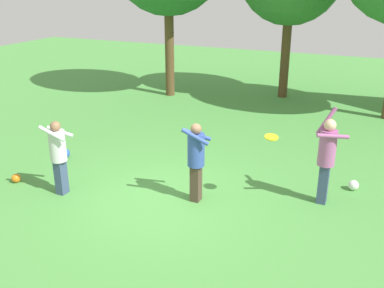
{
  "coord_description": "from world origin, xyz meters",
  "views": [
    {
      "loc": [
        3.77,
        -7.24,
        4.33
      ],
      "look_at": [
        0.25,
        0.66,
        1.05
      ],
      "focal_mm": 41.36,
      "sensor_mm": 36.0,
      "label": 1
    }
  ],
  "objects_px": {
    "person_catcher": "(196,156)",
    "person_thrower": "(327,154)",
    "ball_orange": "(16,178)",
    "ball_white": "(353,185)",
    "ball_blue": "(65,153)",
    "person_bystander": "(58,152)",
    "frisbee": "(271,137)"
  },
  "relations": [
    {
      "from": "person_bystander",
      "to": "ball_blue",
      "type": "relative_size",
      "value": 6.52
    },
    {
      "from": "person_catcher",
      "to": "ball_blue",
      "type": "bearing_deg",
      "value": 151.97
    },
    {
      "from": "person_bystander",
      "to": "ball_orange",
      "type": "xyz_separation_m",
      "value": [
        -1.3,
        -0.0,
        -0.85
      ]
    },
    {
      "from": "person_bystander",
      "to": "person_thrower",
      "type": "bearing_deg",
      "value": 2.04
    },
    {
      "from": "ball_blue",
      "to": "ball_orange",
      "type": "height_order",
      "value": "ball_blue"
    },
    {
      "from": "person_bystander",
      "to": "ball_orange",
      "type": "distance_m",
      "value": 1.56
    },
    {
      "from": "ball_blue",
      "to": "person_catcher",
      "type": "bearing_deg",
      "value": -10.29
    },
    {
      "from": "ball_blue",
      "to": "ball_orange",
      "type": "relative_size",
      "value": 1.24
    },
    {
      "from": "person_catcher",
      "to": "ball_orange",
      "type": "distance_m",
      "value": 4.21
    },
    {
      "from": "person_thrower",
      "to": "frisbee",
      "type": "height_order",
      "value": "person_thrower"
    },
    {
      "from": "ball_white",
      "to": "person_thrower",
      "type": "bearing_deg",
      "value": -122.44
    },
    {
      "from": "person_bystander",
      "to": "frisbee",
      "type": "relative_size",
      "value": 4.3
    },
    {
      "from": "ball_blue",
      "to": "ball_white",
      "type": "xyz_separation_m",
      "value": [
        6.87,
        1.1,
        -0.01
      ]
    },
    {
      "from": "frisbee",
      "to": "ball_orange",
      "type": "xyz_separation_m",
      "value": [
        -5.41,
        -1.31,
        -1.34
      ]
    },
    {
      "from": "person_catcher",
      "to": "frisbee",
      "type": "relative_size",
      "value": 4.45
    },
    {
      "from": "person_thrower",
      "to": "ball_white",
      "type": "distance_m",
      "value": 1.39
    },
    {
      "from": "person_thrower",
      "to": "ball_orange",
      "type": "bearing_deg",
      "value": -11.62
    },
    {
      "from": "ball_orange",
      "to": "ball_white",
      "type": "bearing_deg",
      "value": 21.11
    },
    {
      "from": "person_bystander",
      "to": "frisbee",
      "type": "xyz_separation_m",
      "value": [
        4.11,
        1.31,
        0.49
      ]
    },
    {
      "from": "person_thrower",
      "to": "frisbee",
      "type": "xyz_separation_m",
      "value": [
        -1.0,
        -0.52,
        0.37
      ]
    },
    {
      "from": "ball_orange",
      "to": "ball_white",
      "type": "xyz_separation_m",
      "value": [
        6.95,
        2.68,
        0.01
      ]
    },
    {
      "from": "frisbee",
      "to": "ball_blue",
      "type": "height_order",
      "value": "frisbee"
    },
    {
      "from": "person_thrower",
      "to": "ball_blue",
      "type": "height_order",
      "value": "person_thrower"
    },
    {
      "from": "person_thrower",
      "to": "ball_white",
      "type": "relative_size",
      "value": 8.73
    },
    {
      "from": "person_catcher",
      "to": "person_thrower",
      "type": "bearing_deg",
      "value": 4.3
    },
    {
      "from": "person_catcher",
      "to": "person_bystander",
      "type": "xyz_separation_m",
      "value": [
        -2.73,
        -0.87,
        -0.03
      ]
    },
    {
      "from": "person_catcher",
      "to": "ball_blue",
      "type": "distance_m",
      "value": 4.1
    },
    {
      "from": "person_thrower",
      "to": "ball_white",
      "type": "xyz_separation_m",
      "value": [
        0.54,
        0.85,
        -0.96
      ]
    },
    {
      "from": "person_thrower",
      "to": "ball_white",
      "type": "height_order",
      "value": "person_thrower"
    },
    {
      "from": "person_catcher",
      "to": "ball_orange",
      "type": "height_order",
      "value": "person_catcher"
    },
    {
      "from": "person_thrower",
      "to": "ball_orange",
      "type": "height_order",
      "value": "person_thrower"
    },
    {
      "from": "person_catcher",
      "to": "ball_white",
      "type": "bearing_deg",
      "value": 14.08
    }
  ]
}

